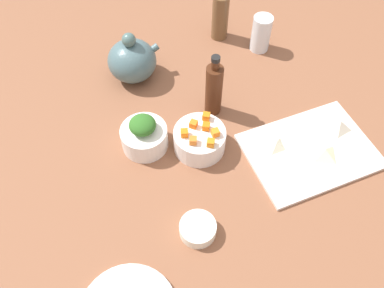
% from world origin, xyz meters
% --- Properties ---
extents(tabletop, '(1.90, 1.90, 0.03)m').
position_xyz_m(tabletop, '(0.00, 0.00, 0.01)').
color(tabletop, brown).
rests_on(tabletop, ground).
extents(cutting_board, '(0.34, 0.26, 0.01)m').
position_xyz_m(cutting_board, '(0.28, -0.12, 0.03)').
color(cutting_board, silver).
rests_on(cutting_board, tabletop).
extents(bowl_greens, '(0.12, 0.12, 0.06)m').
position_xyz_m(bowl_greens, '(-0.10, 0.08, 0.06)').
color(bowl_greens, white).
rests_on(bowl_greens, tabletop).
extents(bowl_carrots, '(0.13, 0.13, 0.06)m').
position_xyz_m(bowl_carrots, '(0.03, 0.02, 0.06)').
color(bowl_carrots, white).
rests_on(bowl_carrots, tabletop).
extents(bowl_small_side, '(0.08, 0.08, 0.03)m').
position_xyz_m(bowl_small_side, '(-0.08, -0.20, 0.05)').
color(bowl_small_side, white).
rests_on(bowl_small_side, tabletop).
extents(teapot, '(0.16, 0.14, 0.16)m').
position_xyz_m(teapot, '(-0.03, 0.34, 0.09)').
color(teapot, '#476469').
rests_on(teapot, tabletop).
extents(bottle_0, '(0.05, 0.05, 0.19)m').
position_xyz_m(bottle_0, '(0.28, 0.39, 0.11)').
color(bottle_0, brown).
rests_on(bottle_0, tabletop).
extents(bottle_1, '(0.05, 0.05, 0.19)m').
position_xyz_m(bottle_1, '(0.12, 0.12, 0.11)').
color(bottle_1, '#492412').
rests_on(bottle_1, tabletop).
extents(drinking_glass_0, '(0.06, 0.06, 0.12)m').
position_xyz_m(drinking_glass_0, '(0.37, 0.28, 0.09)').
color(drinking_glass_0, white).
rests_on(drinking_glass_0, tabletop).
extents(carrot_cube_0, '(0.02, 0.02, 0.02)m').
position_xyz_m(carrot_cube_0, '(0.00, -0.01, 0.10)').
color(carrot_cube_0, orange).
rests_on(carrot_cube_0, bowl_carrots).
extents(carrot_cube_1, '(0.03, 0.03, 0.02)m').
position_xyz_m(carrot_cube_1, '(0.02, 0.04, 0.10)').
color(carrot_cube_1, orange).
rests_on(carrot_cube_1, bowl_carrots).
extents(carrot_cube_2, '(0.03, 0.03, 0.02)m').
position_xyz_m(carrot_cube_2, '(0.05, 0.02, 0.10)').
color(carrot_cube_2, orange).
rests_on(carrot_cube_2, bowl_carrots).
extents(carrot_cube_3, '(0.03, 0.03, 0.02)m').
position_xyz_m(carrot_cube_3, '(0.06, 0.05, 0.10)').
color(carrot_cube_3, orange).
rests_on(carrot_cube_3, bowl_carrots).
extents(carrot_cube_4, '(0.03, 0.03, 0.02)m').
position_xyz_m(carrot_cube_4, '(0.04, -0.03, 0.10)').
color(carrot_cube_4, orange).
rests_on(carrot_cube_4, bowl_carrots).
extents(carrot_cube_5, '(0.02, 0.02, 0.02)m').
position_xyz_m(carrot_cube_5, '(0.06, -0.01, 0.10)').
color(carrot_cube_5, orange).
rests_on(carrot_cube_5, bowl_carrots).
extents(carrot_cube_6, '(0.02, 0.02, 0.02)m').
position_xyz_m(carrot_cube_6, '(-0.01, 0.02, 0.10)').
color(carrot_cube_6, orange).
rests_on(carrot_cube_6, bowl_carrots).
extents(chopped_greens_mound, '(0.10, 0.10, 0.04)m').
position_xyz_m(chopped_greens_mound, '(-0.10, 0.08, 0.11)').
color(chopped_greens_mound, '#2E6623').
rests_on(chopped_greens_mound, bowl_greens).
extents(dumpling_0, '(0.06, 0.06, 0.02)m').
position_xyz_m(dumpling_0, '(0.21, -0.07, 0.05)').
color(dumpling_0, beige).
rests_on(dumpling_0, cutting_board).
extents(dumpling_1, '(0.07, 0.07, 0.02)m').
position_xyz_m(dumpling_1, '(0.30, -0.15, 0.05)').
color(dumpling_1, beige).
rests_on(dumpling_1, cutting_board).
extents(dumpling_2, '(0.07, 0.07, 0.03)m').
position_xyz_m(dumpling_2, '(0.39, -0.10, 0.05)').
color(dumpling_2, beige).
rests_on(dumpling_2, cutting_board).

